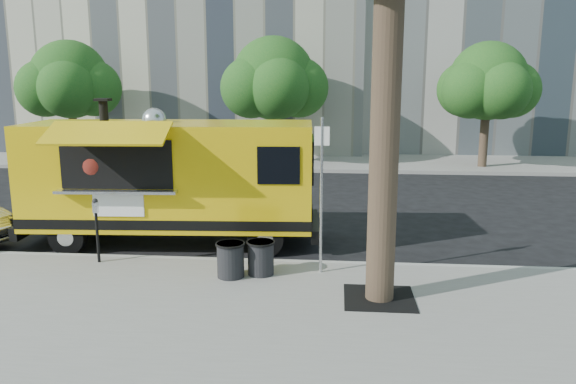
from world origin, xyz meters
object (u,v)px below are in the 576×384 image
at_px(far_tree_c, 488,81).
at_px(trash_bin_right, 261,257).
at_px(trash_bin_left, 231,259).
at_px(far_tree_a, 70,80).
at_px(food_truck, 170,178).
at_px(parking_meter, 96,223).
at_px(far_tree_b, 273,79).
at_px(sign_post, 321,186).

distance_m(far_tree_c, trash_bin_right, 16.40).
height_order(trash_bin_left, trash_bin_right, trash_bin_left).
relative_size(far_tree_a, trash_bin_right, 8.21).
height_order(food_truck, trash_bin_right, food_truck).
bearing_deg(parking_meter, far_tree_c, 51.34).
relative_size(far_tree_b, food_truck, 0.79).
xyz_separation_m(far_tree_b, sign_post, (2.55, -14.25, -1.98)).
height_order(far_tree_b, far_tree_c, far_tree_b).
height_order(far_tree_b, parking_meter, far_tree_b).
bearing_deg(trash_bin_left, sign_post, 13.95).
bearing_deg(trash_bin_left, trash_bin_right, 19.45).
height_order(far_tree_a, trash_bin_left, far_tree_a).
bearing_deg(sign_post, far_tree_c, 65.19).
distance_m(far_tree_b, far_tree_c, 9.01).
xyz_separation_m(sign_post, parking_meter, (-4.55, 0.20, -0.87)).
height_order(far_tree_c, trash_bin_right, far_tree_c).
relative_size(far_tree_b, trash_bin_left, 8.27).
bearing_deg(far_tree_c, sign_post, -114.81).
xyz_separation_m(far_tree_a, food_truck, (7.97, -11.73, -2.19)).
bearing_deg(food_truck, sign_post, -33.83).
distance_m(far_tree_a, parking_meter, 15.59).
bearing_deg(far_tree_a, far_tree_b, 2.54).
height_order(parking_meter, food_truck, food_truck).
height_order(far_tree_a, far_tree_c, far_tree_a).
distance_m(trash_bin_left, trash_bin_right, 0.58).
height_order(far_tree_b, trash_bin_right, far_tree_b).
relative_size(sign_post, trash_bin_right, 4.60).
xyz_separation_m(food_truck, trash_bin_right, (2.44, -2.34, -1.09)).
bearing_deg(sign_post, trash_bin_left, -166.05).
relative_size(far_tree_c, trash_bin_right, 7.99).
height_order(far_tree_c, trash_bin_left, far_tree_c).
distance_m(far_tree_c, food_truck, 15.66).
height_order(food_truck, trash_bin_left, food_truck).
xyz_separation_m(sign_post, food_truck, (-3.58, 2.12, -0.26)).
distance_m(sign_post, food_truck, 4.17).
height_order(far_tree_a, trash_bin_right, far_tree_a).
bearing_deg(sign_post, trash_bin_right, -168.81).
bearing_deg(trash_bin_right, sign_post, 11.19).
bearing_deg(trash_bin_right, far_tree_c, 61.84).
xyz_separation_m(parking_meter, trash_bin_right, (3.41, -0.42, -0.48)).
distance_m(far_tree_b, trash_bin_right, 14.92).
bearing_deg(parking_meter, far_tree_a, 117.15).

